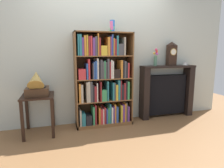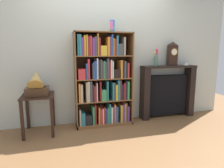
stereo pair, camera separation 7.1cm
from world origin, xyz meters
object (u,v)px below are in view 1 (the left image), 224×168
at_px(bookshelf, 103,83).
at_px(gramophone, 37,85).
at_px(mantel_clock, 172,54).
at_px(fireplace_mantel, 166,92).
at_px(flower_vase, 156,57).
at_px(cup_stack, 112,26).
at_px(side_table_left, 38,104).
at_px(teacup_with_saucer, 185,64).

bearing_deg(bookshelf, gramophone, -173.10).
bearing_deg(mantel_clock, fireplace_mantel, 159.24).
bearing_deg(flower_vase, fireplace_mantel, 4.33).
height_order(gramophone, mantel_clock, mantel_clock).
xyz_separation_m(cup_stack, side_table_left, (-1.25, -0.09, -1.25)).
bearing_deg(gramophone, side_table_left, 90.00).
relative_size(side_table_left, fireplace_mantel, 0.57).
height_order(cup_stack, side_table_left, cup_stack).
bearing_deg(teacup_with_saucer, fireplace_mantel, 176.93).
height_order(bookshelf, fireplace_mantel, bookshelf).
xyz_separation_m(mantel_clock, flower_vase, (-0.34, 0.00, -0.07)).
bearing_deg(cup_stack, flower_vase, 3.84).
bearing_deg(teacup_with_saucer, bookshelf, -177.70).
distance_m(fireplace_mantel, teacup_with_saucer, 0.67).
distance_m(fireplace_mantel, mantel_clock, 0.76).
bearing_deg(cup_stack, fireplace_mantel, 3.96).
height_order(side_table_left, gramophone, gramophone).
height_order(cup_stack, flower_vase, cup_stack).
xyz_separation_m(fireplace_mantel, teacup_with_saucer, (0.38, -0.02, 0.55)).
relative_size(cup_stack, flower_vase, 0.61).
bearing_deg(bookshelf, teacup_with_saucer, 2.30).
distance_m(side_table_left, fireplace_mantel, 2.41).
bearing_deg(flower_vase, bookshelf, -176.28).
xyz_separation_m(bookshelf, fireplace_mantel, (1.32, 0.09, -0.26)).
distance_m(cup_stack, fireplace_mantel, 1.68).
bearing_deg(bookshelf, fireplace_mantel, 3.85).
xyz_separation_m(side_table_left, gramophone, (0.00, -0.05, 0.33)).
height_order(cup_stack, mantel_clock, cup_stack).
bearing_deg(gramophone, bookshelf, 6.90).
relative_size(mantel_clock, flower_vase, 1.39).
height_order(gramophone, flower_vase, flower_vase).
bearing_deg(teacup_with_saucer, side_table_left, -176.90).
height_order(bookshelf, mantel_clock, bookshelf).
relative_size(cup_stack, teacup_with_saucer, 1.66).
bearing_deg(gramophone, cup_stack, 6.40).
distance_m(side_table_left, flower_vase, 2.24).
xyz_separation_m(mantel_clock, teacup_with_saucer, (0.32, 0.00, -0.20)).
bearing_deg(gramophone, teacup_with_saucer, 4.09).
bearing_deg(cup_stack, side_table_left, -175.82).
bearing_deg(fireplace_mantel, cup_stack, -176.04).
bearing_deg(gramophone, mantel_clock, 4.58).
relative_size(fireplace_mantel, flower_vase, 3.37).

